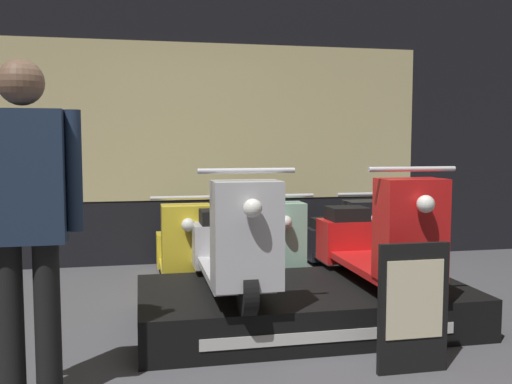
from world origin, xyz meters
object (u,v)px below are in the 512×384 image
object	(u,v)px
person_left_browsing	(25,206)
scooter_backrow_2	(347,243)
scooter_display_left	(233,245)
scooter_display_right	(377,239)
scooter_backrow_0	(182,250)
scooter_backrow_1	(267,246)
price_sign_board	(413,308)

from	to	relation	value
person_left_browsing	scooter_backrow_2	bearing A→B (deg)	41.57
scooter_display_left	scooter_display_right	bearing A→B (deg)	0.00
scooter_backrow_2	person_left_browsing	xyz separation A→B (m)	(-2.56, -2.27, 0.68)
scooter_display_left	person_left_browsing	size ratio (longest dim) A/B	0.89
scooter_backrow_0	scooter_backrow_1	world-z (taller)	same
scooter_display_right	scooter_backrow_2	size ratio (longest dim) A/B	1.00
person_left_browsing	scooter_display_left	bearing A→B (deg)	35.59
scooter_backrow_2	price_sign_board	bearing A→B (deg)	-101.61
price_sign_board	person_left_browsing	bearing A→B (deg)	179.26
scooter_backrow_0	scooter_backrow_2	distance (m)	1.62
scooter_backrow_0	person_left_browsing	size ratio (longest dim) A/B	0.89
price_sign_board	scooter_display_right	bearing A→B (deg)	79.73
scooter_display_right	price_sign_board	size ratio (longest dim) A/B	2.04
scooter_display_left	scooter_backrow_2	world-z (taller)	scooter_display_left
scooter_backrow_2	price_sign_board	distance (m)	2.34
scooter_display_left	scooter_backrow_2	xyz separation A→B (m)	(1.38, 1.42, -0.29)
scooter_backrow_1	person_left_browsing	world-z (taller)	person_left_browsing
scooter_backrow_0	scooter_backrow_2	bearing A→B (deg)	0.00
scooter_display_left	scooter_backrow_0	bearing A→B (deg)	99.75
scooter_backrow_1	person_left_browsing	distance (m)	2.94
scooter_backrow_1	price_sign_board	size ratio (longest dim) A/B	2.04
scooter_backrow_1	scooter_display_left	bearing A→B (deg)	-111.69
scooter_display_left	price_sign_board	distance (m)	1.28
scooter_backrow_2	scooter_display_right	bearing A→B (deg)	-102.43
scooter_display_left	person_left_browsing	world-z (taller)	person_left_browsing
price_sign_board	scooter_backrow_2	bearing A→B (deg)	78.39
scooter_backrow_2	person_left_browsing	world-z (taller)	person_left_browsing
scooter_display_right	scooter_backrow_1	distance (m)	1.53
scooter_backrow_1	scooter_backrow_0	bearing A→B (deg)	180.00
scooter_backrow_0	price_sign_board	size ratio (longest dim) A/B	2.04
scooter_backrow_2	price_sign_board	world-z (taller)	scooter_backrow_2
scooter_backrow_1	price_sign_board	bearing A→B (deg)	-81.60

